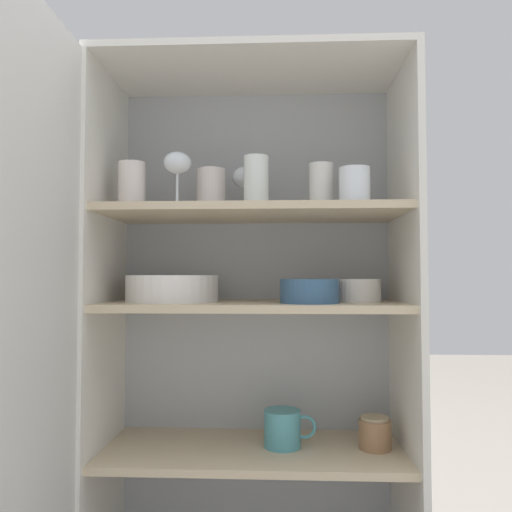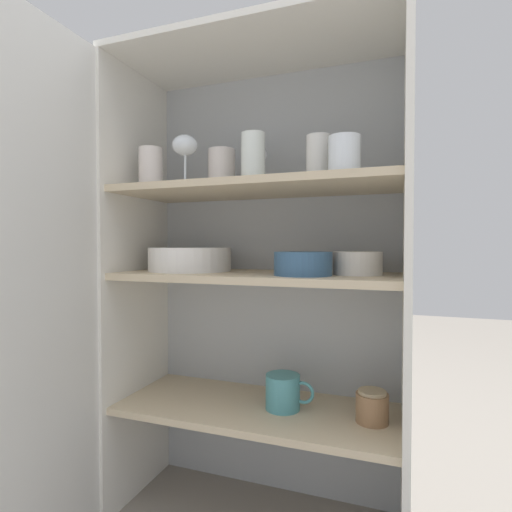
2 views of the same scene
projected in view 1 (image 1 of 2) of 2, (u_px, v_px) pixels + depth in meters
The scene contains 20 objects.
cupboard_back_panel at pixel (256, 314), 1.51m from camera, with size 0.83×0.02×1.34m, color #B2B7BC.
cupboard_side_left at pixel (105, 319), 1.36m from camera, with size 0.02×0.36×1.34m, color white.
cupboard_side_right at pixel (405, 320), 1.32m from camera, with size 0.02×0.36×1.34m, color white.
cupboard_top_panel at pixel (253, 71), 1.37m from camera, with size 0.83×0.36×0.02m, color white.
shelf_board_lower at pixel (253, 451), 1.33m from camera, with size 0.79×0.32×0.02m, color beige.
shelf_board_middle at pixel (253, 306), 1.34m from camera, with size 0.79×0.32×0.02m, color beige.
shelf_board_upper at pixel (253, 213), 1.35m from camera, with size 0.79×0.32×0.02m, color beige.
cupboard_door at pixel (33, 335), 0.98m from camera, with size 0.02×0.41×1.34m.
tumbler_glass_0 at pixel (132, 185), 1.33m from camera, with size 0.07×0.07×0.12m.
tumbler_glass_1 at pixel (256, 182), 1.30m from camera, with size 0.07×0.07×0.13m.
tumbler_glass_2 at pixel (321, 186), 1.33m from camera, with size 0.07×0.07×0.12m.
tumbler_glass_3 at pixel (211, 190), 1.38m from camera, with size 0.08×0.08×0.12m.
tumbler_glass_4 at pixel (355, 186), 1.25m from camera, with size 0.08×0.08×0.09m.
wine_glass_0 at pixel (177, 166), 1.31m from camera, with size 0.07×0.07×0.15m.
wine_glass_1 at pixel (245, 180), 1.41m from camera, with size 0.08×0.08×0.13m.
plate_stack_white at pixel (172, 288), 1.37m from camera, with size 0.25×0.25×0.07m.
mixing_bowl_large at pixel (309, 290), 1.29m from camera, with size 0.15×0.15×0.06m.
serving_bowl_small at pixel (357, 289), 1.36m from camera, with size 0.13×0.13×0.06m.
coffee_mug_primary at pixel (283, 428), 1.33m from camera, with size 0.14×0.10×0.10m.
storage_jar at pixel (375, 433), 1.32m from camera, with size 0.09×0.09×0.08m.
Camera 1 is at (0.07, -1.18, 0.78)m, focal length 35.00 mm.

